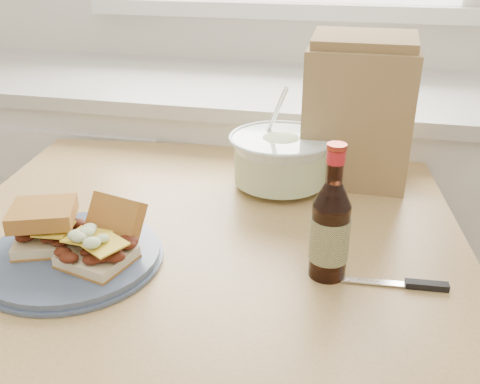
% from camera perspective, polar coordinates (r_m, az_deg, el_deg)
% --- Properties ---
extents(cabinet_run, '(2.50, 0.64, 0.94)m').
position_cam_1_polar(cabinet_run, '(1.87, 1.68, -2.37)').
color(cabinet_run, white).
rests_on(cabinet_run, ground).
extents(dining_table, '(1.11, 1.11, 0.83)m').
position_cam_1_polar(dining_table, '(1.09, -4.01, -10.24)').
color(dining_table, tan).
rests_on(dining_table, ground).
extents(plate, '(0.30, 0.30, 0.02)m').
position_cam_1_polar(plate, '(0.98, -17.44, -6.61)').
color(plate, '#455470').
rests_on(plate, dining_table).
extents(sandwich_left, '(0.13, 0.13, 0.08)m').
position_cam_1_polar(sandwich_left, '(0.99, -20.08, -3.44)').
color(sandwich_left, beige).
rests_on(sandwich_left, plate).
extents(sandwich_right, '(0.13, 0.17, 0.09)m').
position_cam_1_polar(sandwich_right, '(0.93, -14.47, -4.98)').
color(sandwich_right, beige).
rests_on(sandwich_right, plate).
extents(coleslaw_bowl, '(0.23, 0.23, 0.23)m').
position_cam_1_polar(coleslaw_bowl, '(1.20, 4.31, 3.22)').
color(coleslaw_bowl, silver).
rests_on(coleslaw_bowl, dining_table).
extents(beer_bottle, '(0.06, 0.06, 0.23)m').
position_cam_1_polar(beer_bottle, '(0.87, 9.59, -3.87)').
color(beer_bottle, black).
rests_on(beer_bottle, dining_table).
extents(knife, '(0.17, 0.03, 0.01)m').
position_cam_1_polar(knife, '(0.92, 17.98, -9.36)').
color(knife, silver).
rests_on(knife, dining_table).
extents(paper_bag, '(0.23, 0.15, 0.30)m').
position_cam_1_polar(paper_bag, '(1.23, 12.40, 7.77)').
color(paper_bag, olive).
rests_on(paper_bag, dining_table).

